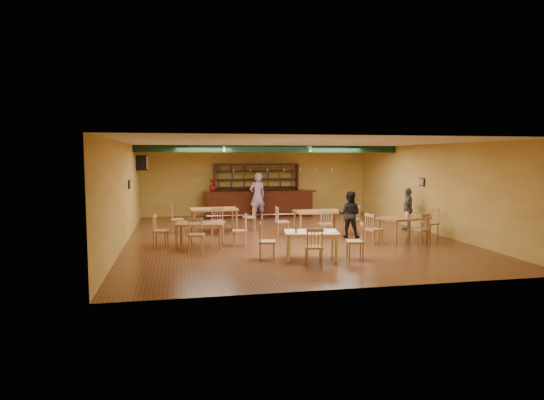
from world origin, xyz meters
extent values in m
plane|color=#522C17|center=(0.00, 0.00, 0.00)|extent=(12.00, 12.00, 0.00)
cube|color=black|center=(0.00, 2.80, 2.87)|extent=(10.00, 0.30, 0.25)
cube|color=silver|center=(-1.80, 3.40, 2.94)|extent=(0.05, 2.50, 0.05)
cube|color=silver|center=(1.40, 3.40, 2.94)|extent=(0.05, 2.50, 0.05)
cube|color=silver|center=(-4.80, 4.20, 2.35)|extent=(0.34, 0.70, 0.48)
cube|color=black|center=(-4.97, 1.00, 1.70)|extent=(0.04, 0.34, 0.28)
cube|color=black|center=(4.97, 0.50, 1.70)|extent=(0.04, 0.34, 0.28)
cube|color=black|center=(-0.06, 5.15, 0.56)|extent=(4.85, 0.85, 1.13)
cube|color=black|center=(-0.06, 5.78, 1.14)|extent=(3.75, 0.40, 2.28)
imported|color=#9E0E0F|center=(-2.03, 5.15, 1.39)|extent=(0.37, 0.37, 0.51)
cube|color=#975B35|center=(-2.25, 1.59, 0.40)|extent=(1.65, 1.05, 0.80)
cube|color=#975B35|center=(1.13, 0.33, 0.39)|extent=(1.57, 0.94, 0.79)
cube|color=#975B35|center=(-2.84, -1.06, 0.35)|extent=(1.52, 1.09, 0.69)
cube|color=#975B35|center=(3.32, -1.40, 0.37)|extent=(1.69, 1.32, 0.74)
cube|color=beige|center=(-0.17, -3.32, 0.36)|extent=(1.46, 1.08, 0.71)
cylinder|color=silver|center=(-0.08, -3.32, 0.72)|extent=(0.53, 0.53, 0.01)
cylinder|color=#EAE5C6|center=(-0.60, -3.46, 0.77)|extent=(0.09, 0.09, 0.11)
cube|color=white|center=(0.16, -3.13, 0.73)|extent=(0.21, 0.17, 0.03)
cube|color=silver|center=(0.07, -3.27, 0.73)|extent=(0.28, 0.30, 0.00)
cylinder|color=white|center=(0.35, -3.51, 0.72)|extent=(0.26, 0.26, 0.01)
imported|color=#864596|center=(-0.25, 4.33, 0.96)|extent=(0.81, 0.66, 1.93)
imported|color=black|center=(1.93, -0.47, 0.74)|extent=(0.91, 0.85, 1.49)
imported|color=slate|center=(4.52, 0.60, 0.75)|extent=(0.81, 0.92, 1.49)
camera|label=1|loc=(-3.42, -14.46, 2.59)|focal=30.73mm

